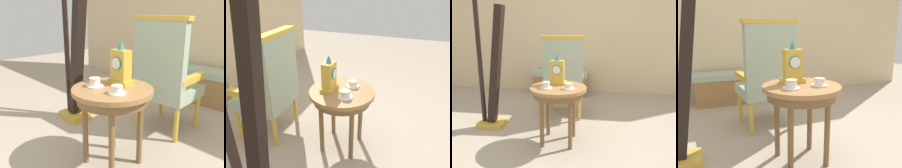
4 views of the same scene
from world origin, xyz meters
TOP-DOWN VIEW (x-y plane):
  - ground_plane at (0.00, 0.00)m, footprint 10.00×10.00m
  - wall_back at (0.00, 2.25)m, footprint 6.00×0.10m
  - side_table at (0.01, 0.09)m, footprint 0.61×0.61m
  - teacup_left at (-0.11, 0.01)m, footprint 0.13×0.13m
  - teacup_right at (0.13, 0.02)m, footprint 0.13×0.13m
  - mantel_clock at (-0.02, 0.20)m, footprint 0.19×0.11m
  - armchair at (-0.05, 0.83)m, footprint 0.57×0.56m
  - harp at (-0.87, 0.36)m, footprint 0.40×0.24m
  - window_bench at (-0.28, 1.95)m, footprint 1.01×0.40m

SIDE VIEW (x-z plane):
  - ground_plane at x=0.00m, z-range 0.00..0.00m
  - window_bench at x=-0.28m, z-range 0.00..0.44m
  - side_table at x=0.01m, z-range 0.23..0.86m
  - armchair at x=-0.05m, z-range 0.02..1.16m
  - teacup_right at x=0.13m, z-range 0.63..0.69m
  - teacup_left at x=-0.11m, z-range 0.63..0.70m
  - harp at x=-0.87m, z-range -0.17..1.54m
  - mantel_clock at x=-0.02m, z-range 0.60..0.94m
  - wall_back at x=0.00m, z-range 0.00..2.80m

